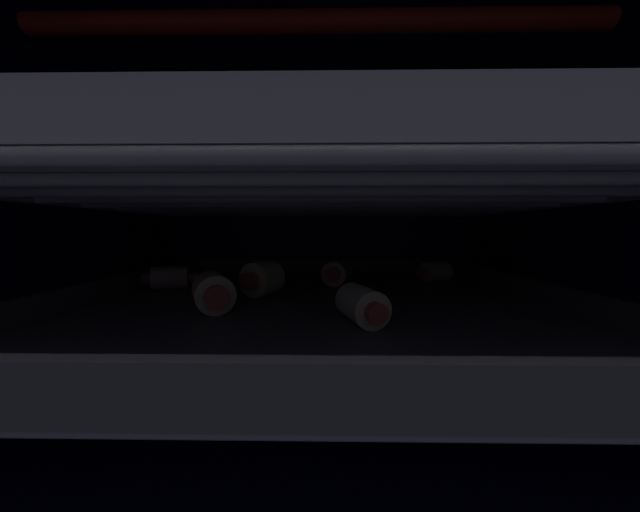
{
  "coord_description": "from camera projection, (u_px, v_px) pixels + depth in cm",
  "views": [
    {
      "loc": [
        0.69,
        -32.02,
        16.8
      ],
      "look_at": [
        0.0,
        11.85,
        13.41
      ],
      "focal_mm": 18.54,
      "sensor_mm": 36.0,
      "label": 1
    }
  ],
  "objects": [
    {
      "name": "pig_in_blanket_upper_7",
      "position": [
        317.0,
        179.0,
        0.32
      ],
      "size": [
        5.56,
        4.23,
        2.96
      ],
      "rotation": [
        0.0,
        0.0,
        5.18
      ],
      "color": "beige",
      "rests_on": "baking_tray_upper"
    },
    {
      "name": "pig_in_blanket_upper_5",
      "position": [
        473.0,
        177.0,
        0.31
      ],
      "size": [
        5.37,
        3.75,
        3.03
      ],
      "rotation": [
        0.0,
        0.0,
        1.36
      ],
      "color": "beige",
      "rests_on": "baking_tray_upper"
    },
    {
      "name": "oven_ceiling",
      "position": [
        318.0,
        44.0,
        0.31
      ],
      "size": [
        51.62,
        49.89,
        1.2
      ],
      "primitive_type": "cube",
      "color": "#0C1138"
    },
    {
      "name": "pig_in_blanket_upper_10",
      "position": [
        226.0,
        180.0,
        0.31
      ],
      "size": [
        4.99,
        3.86,
        2.43
      ],
      "rotation": [
        0.0,
        0.0,
        2.14
      ],
      "color": "beige",
      "rests_on": "baking_tray_upper"
    },
    {
      "name": "pig_in_blanket_lower_1",
      "position": [
        262.0,
        279.0,
        0.32
      ],
      "size": [
        4.37,
        5.02,
        3.39
      ],
      "rotation": [
        0.0,
        0.0,
        5.82
      ],
      "color": "beige",
      "rests_on": "baking_tray_lower"
    },
    {
      "name": "baking_tray_upper",
      "position": [
        318.0,
        195.0,
        0.32
      ],
      "size": [
        41.12,
        41.87,
        2.28
      ],
      "color": "silver",
      "rests_on": "oven_rack_upper"
    },
    {
      "name": "oven_wall_left",
      "position": [
        61.0,
        231.0,
        0.32
      ],
      "size": [
        1.2,
        47.49,
        33.44
      ],
      "primitive_type": "cube",
      "color": "#0C1138",
      "rests_on": "ground_plane"
    },
    {
      "name": "oven_rack_upper",
      "position": [
        318.0,
        204.0,
        0.32
      ],
      "size": [
        47.02,
        46.54,
        0.71
      ],
      "color": "#B7B7BC"
    },
    {
      "name": "pig_in_blanket_upper_2",
      "position": [
        217.0,
        192.0,
        0.42
      ],
      "size": [
        4.69,
        5.35,
        2.78
      ],
      "rotation": [
        0.0,
        0.0,
        3.82
      ],
      "color": "beige",
      "rests_on": "baking_tray_upper"
    },
    {
      "name": "oven_wall_right",
      "position": [
        581.0,
        231.0,
        0.32
      ],
      "size": [
        1.2,
        47.49,
        33.44
      ],
      "primitive_type": "cube",
      "color": "#0C1138",
      "rests_on": "ground_plane"
    },
    {
      "name": "heating_element",
      "position": [
        318.0,
        80.0,
        0.31
      ],
      "size": [
        39.38,
        18.86,
        1.44
      ],
      "color": "maroon"
    },
    {
      "name": "oven_rack_lower",
      "position": [
        318.0,
        306.0,
        0.33
      ],
      "size": [
        46.87,
        46.54,
        0.57
      ],
      "color": "#B7B7BC"
    },
    {
      "name": "pig_in_blanket_lower_5",
      "position": [
        171.0,
        278.0,
        0.36
      ],
      "size": [
        5.91,
        3.33,
        2.46
      ],
      "rotation": [
        0.0,
        0.0,
        4.98
      ],
      "color": "beige",
      "rests_on": "baking_tray_lower"
    },
    {
      "name": "pig_in_blanket_upper_1",
      "position": [
        260.0,
        196.0,
        0.47
      ],
      "size": [
        2.82,
        5.2,
        2.74
      ],
      "rotation": [
        0.0,
        0.0,
        6.26
      ],
      "color": "beige",
      "rests_on": "baking_tray_upper"
    },
    {
      "name": "pig_in_blanket_lower_0",
      "position": [
        362.0,
        305.0,
        0.23
      ],
      "size": [
        3.58,
        5.66,
        2.56
      ],
      "rotation": [
        0.0,
        0.0,
        0.29
      ],
      "color": "beige",
      "rests_on": "baking_tray_lower"
    },
    {
      "name": "baking_tray_lower",
      "position": [
        318.0,
        298.0,
        0.32
      ],
      "size": [
        41.12,
        41.87,
        2.58
      ],
      "color": "#4C4C51",
      "rests_on": "oven_rack_lower"
    },
    {
      "name": "pig_in_blanket_lower_3",
      "position": [
        337.0,
        272.0,
        0.4
      ],
      "size": [
        3.81,
        5.87,
        2.87
      ],
      "rotation": [
        0.0,
        0.0,
        2.89
      ],
      "color": "beige",
      "rests_on": "baking_tray_lower"
    },
    {
      "name": "pig_in_blanket_lower_2",
      "position": [
        435.0,
        272.0,
        0.42
      ],
      "size": [
        5.03,
        3.47,
        2.43
      ],
      "rotation": [
        0.0,
        0.0,
        1.96
      ],
      "color": "beige",
      "rests_on": "baking_tray_lower"
    },
    {
      "name": "pig_in_blanket_upper_0",
      "position": [
        250.0,
        162.0,
        0.24
      ],
      "size": [
        4.21,
        6.65,
        2.92
      ],
      "rotation": [
        0.0,
        0.0,
        5.91
      ],
      "color": "beige",
      "rests_on": "baking_tray_upper"
    },
    {
      "name": "pig_in_blanket_upper_9",
      "position": [
        434.0,
        189.0,
        0.4
      ],
      "size": [
        5.61,
        4.37,
        2.97
      ],
      "rotation": [
        0.0,
        0.0,
        1.02
      ],
      "color": "beige",
      "rests_on": "baking_tray_upper"
    },
    {
      "name": "pig_in_blanket_upper_8",
      "position": [
        114.0,
        147.0,
        0.19
      ],
      "size": [
        3.33,
        4.63,
        2.62
      ],
      "rotation": [
        0.0,
        0.0,
        2.88
      ],
      "color": "#EDDC92",
      "rests_on": "baking_tray_upper"
    },
    {
      "name": "ground_plane",
      "position": [
        318.0,
        403.0,
        0.33
      ],
      "size": [
        51.62,
        49.89,
        1.2
      ],
      "primitive_type": "cube",
      "color": "#0C1138"
    },
    {
      "name": "pig_in_blanket_upper_6",
      "position": [
        415.0,
        184.0,
        0.36
      ],
      "size": [
        4.11,
        5.84,
        3.25
      ],
      "rotation": [
        0.0,
        0.0,
        6.05
      ],
      "color": "beige",
      "rests_on": "baking_tray_upper"
    },
    {
      "name": "oven_wall_back",
      "position": [
        321.0,
        231.0,
        0.56
      ],
      "size": [
        51.62,
        1.2,
        33.44
      ],
      "primitive_type": "cube",
      "color": "#0C1138",
      "rests_on": "ground_plane"
    },
    {
      "name": "pig_in_blanket_upper_3",
      "position": [
        453.0,
        147.0,
        0.2
      ],
      "size": [
        5.91,
        4.46,
        3.21
      ],
      "rotation": [
        0.0,
        0.0,
        1.15
      ],
      "color": "beige",
      "rests_on": "baking_tray_upper"
    },
    {
      "name": "pig_in_blanket_upper_4",
      "position": [
        386.0,
        165.0,
        0.26
      ],
      "size": [
        5.02,
        3.35,
        3.3
      ],
      "rotation": [
        0.0,
        0.0,
        1.59
      ],
      "color": "beige",
      "rests_on": "baking_tray_upper"
    },
    {
      "name": "pig_in_blanket_lower_4",
      "position": [
        213.0,
        292.0,
        0.26
      ],
      "size": [
        4.33,
        5.88,
        3.04
      ],
      "rotation": [
        0.0,
        0.0,
        0.44
      ],
      "color": "beige",
      "rests_on": "baking_tray_lower"
    }
  ]
}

